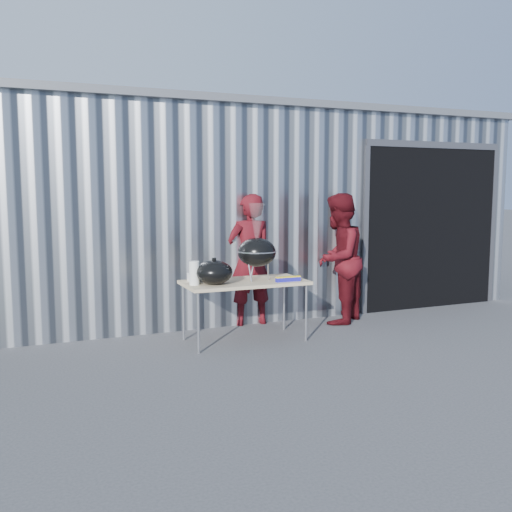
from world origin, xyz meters
name	(u,v)px	position (x,y,z in m)	size (l,w,h in m)	color
ground	(291,359)	(0.00, 0.00, 0.00)	(80.00, 80.00, 0.00)	#3E3E41
building	(227,207)	(0.92, 4.59, 1.54)	(8.20, 6.20, 3.10)	#B8BDC4
folding_table	(245,284)	(-0.18, 0.93, 0.71)	(1.50, 0.75, 0.75)	tan
kettle_grill	(257,247)	(-0.02, 0.92, 1.16)	(0.48, 0.48, 0.95)	black
grill_lid	(214,272)	(-0.60, 0.83, 0.89)	(0.44, 0.44, 0.32)	black
paper_towels	(194,273)	(-0.83, 0.88, 0.89)	(0.12, 0.12, 0.28)	white
white_tub	(197,277)	(-0.73, 1.12, 0.80)	(0.20, 0.15, 0.10)	white
foil_box	(288,279)	(0.29, 0.68, 0.78)	(0.32, 0.05, 0.06)	#1A189D
person_cook	(250,260)	(0.21, 1.71, 0.90)	(0.66, 0.43, 1.81)	#460B11
person_bystander	(338,259)	(1.39, 1.33, 0.91)	(0.88, 0.69, 1.81)	#460B11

